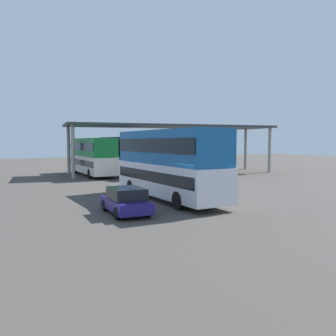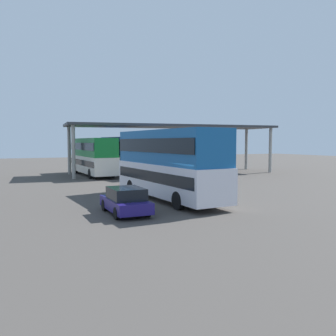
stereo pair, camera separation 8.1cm
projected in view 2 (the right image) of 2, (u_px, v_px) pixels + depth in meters
The scene contains 6 objects.
ground_plane at pixel (200, 209), 19.37m from camera, with size 140.00×140.00×0.00m, color #443F3B.
double_decker_main at pixel (168, 162), 22.49m from camera, with size 2.93×10.60×4.36m.
parked_hatchback at pixel (126, 201), 18.11m from camera, with size 1.84×3.85×1.35m.
double_decker_near_canopy at pixel (93, 155), 38.96m from camera, with size 2.54×10.95×4.01m.
double_decker_mid_row at pixel (132, 154), 39.48m from camera, with size 4.24×11.43×4.18m.
depot_canopy at pixel (173, 128), 41.35m from camera, with size 24.56×9.14×5.55m.
Camera 2 is at (-9.97, -16.46, 3.63)m, focal length 38.50 mm.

